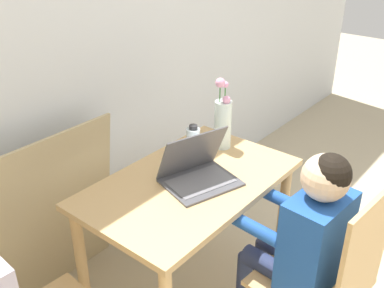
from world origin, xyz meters
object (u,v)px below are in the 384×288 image
at_px(chair_occupied, 326,283).
at_px(flower_vase, 223,121).
at_px(water_bottle, 193,144).
at_px(laptop, 197,170).
at_px(person_seated, 304,235).

relative_size(chair_occupied, flower_vase, 2.54).
height_order(chair_occupied, flower_vase, flower_vase).
bearing_deg(water_bottle, flower_vase, -5.83).
xyz_separation_m(laptop, flower_vase, (0.34, 0.11, 0.09)).
distance_m(person_seated, flower_vase, 0.71).
distance_m(chair_occupied, person_seated, 0.21).
bearing_deg(flower_vase, chair_occupied, -111.92).
xyz_separation_m(person_seated, laptop, (-0.05, 0.51, 0.13)).
xyz_separation_m(chair_occupied, person_seated, (0.01, 0.12, 0.17)).
distance_m(laptop, water_bottle, 0.18).
relative_size(person_seated, flower_vase, 2.82).
bearing_deg(chair_occupied, flower_vase, -107.41).
distance_m(laptop, flower_vase, 0.36).
relative_size(flower_vase, water_bottle, 1.96).
xyz_separation_m(chair_occupied, water_bottle, (0.09, 0.76, 0.34)).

